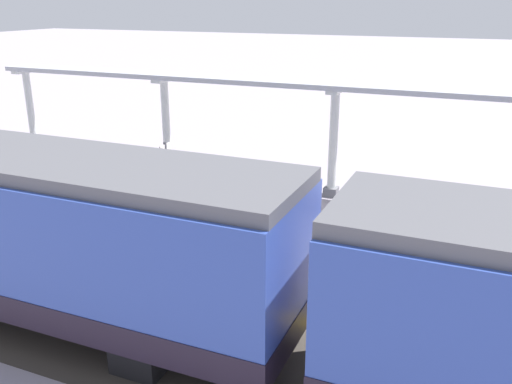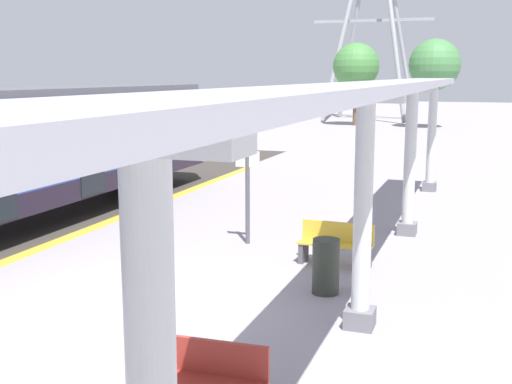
{
  "view_description": "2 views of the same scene",
  "coord_description": "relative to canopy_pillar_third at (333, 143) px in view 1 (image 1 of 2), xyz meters",
  "views": [
    {
      "loc": [
        -13.18,
        -4.23,
        6.16
      ],
      "look_at": [
        -0.26,
        1.25,
        1.25
      ],
      "focal_mm": 38.72,
      "sensor_mm": 36.0,
      "label": 1
    },
    {
      "loc": [
        5.3,
        -9.27,
        3.82
      ],
      "look_at": [
        0.59,
        4.15,
        1.26
      ],
      "focal_mm": 45.87,
      "sensor_mm": 36.0,
      "label": 2
    }
  ],
  "objects": [
    {
      "name": "canopy_pillar_fourth",
      "position": [
        0.0,
        6.24,
        0.0
      ],
      "size": [
        1.1,
        0.44,
        3.54
      ],
      "color": "slate",
      "rests_on": "ground"
    },
    {
      "name": "platform_info_sign",
      "position": [
        -3.36,
        4.19,
        -0.47
      ],
      "size": [
        0.56,
        0.1,
        2.2
      ],
      "color": "#4C4C51",
      "rests_on": "ground"
    },
    {
      "name": "trash_bin",
      "position": [
        -0.87,
        1.38,
        -1.3
      ],
      "size": [
        0.48,
        0.48,
        0.99
      ],
      "primitive_type": "cylinder",
      "color": "#2D3128",
      "rests_on": "ground"
    },
    {
      "name": "tactile_edge_strip",
      "position": [
        -7.57,
        -0.22,
        -1.79
      ],
      "size": [
        0.37,
        32.33,
        0.01
      ],
      "primitive_type": "cube",
      "color": "gold",
      "rests_on": "ground"
    },
    {
      "name": "canopy_pillar_third",
      "position": [
        0.0,
        0.0,
        0.0
      ],
      "size": [
        1.1,
        0.44,
        3.54
      ],
      "color": "slate",
      "rests_on": "ground"
    },
    {
      "name": "canopy_beam",
      "position": [
        0.0,
        -0.09,
        1.82
      ],
      "size": [
        1.2,
        26.23,
        0.16
      ],
      "primitive_type": "cube",
      "color": "#A8AAB2",
      "rests_on": "canopy_pillar_nearest"
    },
    {
      "name": "trackbed",
      "position": [
        -9.36,
        -0.22,
        -1.79
      ],
      "size": [
        3.2,
        44.33,
        0.01
      ],
      "primitive_type": "cube",
      "color": "#38332D",
      "rests_on": "ground"
    },
    {
      "name": "passenger_waiting_near_edge",
      "position": [
        -6.83,
        -3.62,
        -0.72
      ],
      "size": [
        0.5,
        0.24,
        1.72
      ],
      "color": "gray",
      "rests_on": "ground"
    },
    {
      "name": "ground_plane",
      "position": [
        -3.66,
        -0.22,
        -1.8
      ],
      "size": [
        176.0,
        176.0,
        0.0
      ],
      "primitive_type": "plane",
      "color": "gray"
    },
    {
      "name": "canopy_pillar_fifth",
      "position": [
        0.0,
        12.63,
        0.0
      ],
      "size": [
        1.1,
        0.44,
        3.54
      ],
      "color": "slate",
      "rests_on": "ground"
    },
    {
      "name": "bench_near_end",
      "position": [
        -1.21,
        -3.19,
        -1.35
      ],
      "size": [
        1.51,
        0.49,
        0.86
      ],
      "color": "maroon",
      "rests_on": "ground"
    },
    {
      "name": "bench_mid_platform",
      "position": [
        -1.08,
        3.19,
        -1.35
      ],
      "size": [
        1.52,
        0.52,
        0.86
      ],
      "color": "gold",
      "rests_on": "ground"
    }
  ]
}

